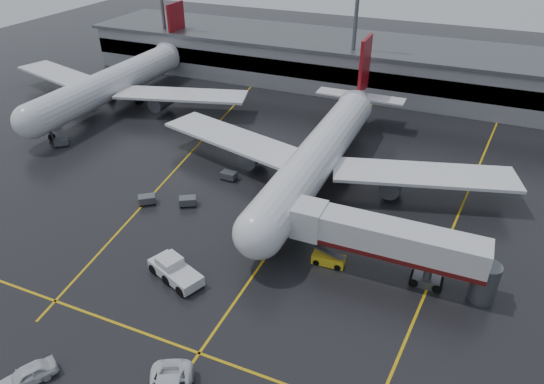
% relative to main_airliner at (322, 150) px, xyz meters
% --- Properties ---
extents(ground, '(220.00, 220.00, 0.00)m').
position_rel_main_airliner_xyz_m(ground, '(0.00, -9.70, -4.21)').
color(ground, black).
rests_on(ground, ground).
extents(apron_line_centre, '(0.25, 90.00, 0.02)m').
position_rel_main_airliner_xyz_m(apron_line_centre, '(0.00, -9.70, -4.20)').
color(apron_line_centre, gold).
rests_on(apron_line_centre, ground).
extents(apron_line_stop, '(60.00, 0.25, 0.02)m').
position_rel_main_airliner_xyz_m(apron_line_stop, '(0.00, -31.70, -4.20)').
color(apron_line_stop, gold).
rests_on(apron_line_stop, ground).
extents(apron_line_left, '(9.99, 69.35, 0.02)m').
position_rel_main_airliner_xyz_m(apron_line_left, '(-20.00, 0.30, -4.20)').
color(apron_line_left, gold).
rests_on(apron_line_left, ground).
extents(apron_line_right, '(7.57, 69.64, 0.02)m').
position_rel_main_airliner_xyz_m(apron_line_right, '(18.00, 0.30, -4.20)').
color(apron_line_right, gold).
rests_on(apron_line_right, ground).
extents(terminal, '(122.00, 19.00, 8.60)m').
position_rel_main_airliner_xyz_m(terminal, '(0.00, 38.23, 0.11)').
color(terminal, gray).
rests_on(terminal, ground).
extents(light_mast_mid, '(3.00, 1.20, 25.45)m').
position_rel_main_airliner_xyz_m(light_mast_mid, '(-5.00, 32.30, 10.27)').
color(light_mast_mid, '#595B60').
rests_on(light_mast_mid, ground).
extents(main_airliner, '(48.80, 45.60, 14.10)m').
position_rel_main_airliner_xyz_m(main_airliner, '(0.00, 0.00, 0.00)').
color(main_airliner, silver).
rests_on(main_airliner, ground).
extents(second_airliner, '(48.80, 45.60, 14.10)m').
position_rel_main_airliner_xyz_m(second_airliner, '(-42.00, 12.00, 0.00)').
color(second_airliner, silver).
rests_on(second_airliner, ground).
extents(jet_bridge, '(19.90, 3.40, 6.05)m').
position_rel_main_airliner_xyz_m(jet_bridge, '(11.87, -15.70, -0.28)').
color(jet_bridge, silver).
rests_on(jet_bridge, ground).
extents(pushback_tractor, '(6.56, 4.50, 2.18)m').
position_rel_main_airliner_xyz_m(pushback_tractor, '(-6.97, -24.44, -3.34)').
color(pushback_tractor, silver).
rests_on(pushback_tractor, ground).
extents(belt_loader, '(3.41, 1.73, 2.12)m').
position_rel_main_airliner_xyz_m(belt_loader, '(6.31, -16.36, -3.69)').
color(belt_loader, yellow).
rests_on(belt_loader, ground).
extents(service_van_d, '(3.68, 4.70, 1.50)m').
position_rel_main_airliner_xyz_m(service_van_d, '(-10.80, -39.35, -3.46)').
color(service_van_d, silver).
rests_on(service_van_d, ground).
extents(baggage_cart_a, '(2.38, 2.12, 1.12)m').
position_rel_main_airliner_xyz_m(baggage_cart_a, '(-12.79, -12.54, -3.58)').
color(baggage_cart_a, '#595B60').
rests_on(baggage_cart_a, ground).
extents(baggage_cart_b, '(2.38, 2.24, 1.12)m').
position_rel_main_airliner_xyz_m(baggage_cart_b, '(-17.58, -14.20, -3.58)').
color(baggage_cart_b, '#595B60').
rests_on(baggage_cart_b, ground).
extents(baggage_cart_c, '(2.04, 1.36, 1.12)m').
position_rel_main_airliner_xyz_m(baggage_cart_c, '(-11.13, -4.93, -3.58)').
color(baggage_cart_c, '#595B60').
rests_on(baggage_cart_c, ground).
extents(baggage_cart_d, '(2.16, 1.57, 1.12)m').
position_rel_main_airliner_xyz_m(baggage_cart_d, '(-46.17, -0.05, -3.58)').
color(baggage_cart_d, '#595B60').
rests_on(baggage_cart_d, ground).
extents(baggage_cart_e, '(2.37, 2.29, 1.12)m').
position_rel_main_airliner_xyz_m(baggage_cart_e, '(-38.97, -5.79, -3.58)').
color(baggage_cart_e, '#595B60').
rests_on(baggage_cart_e, ground).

